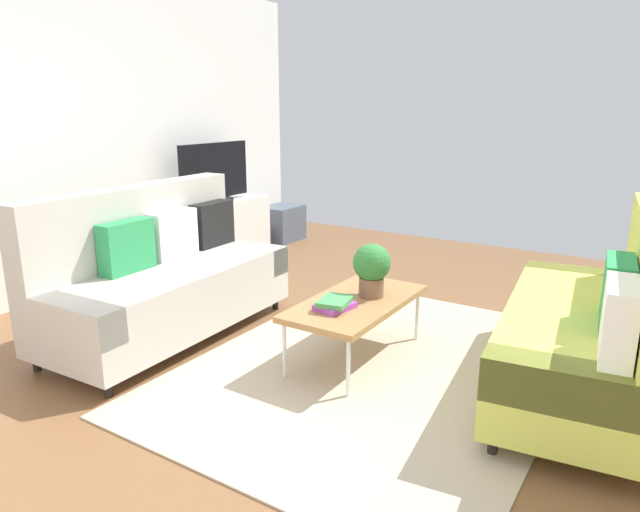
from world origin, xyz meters
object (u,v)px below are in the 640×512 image
at_px(tv, 215,173).
at_px(bottle_0, 200,195).
at_px(vase_1, 183,199).
at_px(vase_0, 171,202).
at_px(couch_green, 597,326).
at_px(tv_console, 216,230).
at_px(couch_beige, 162,276).
at_px(coffee_table, 356,304).
at_px(bottle_1, 206,194).
at_px(table_book_0, 335,306).
at_px(potted_plant, 372,267).
at_px(storage_trunk, 282,223).

height_order(tv, bottle_0, tv).
bearing_deg(vase_1, tv, -9.50).
bearing_deg(vase_0, bottle_0, -15.89).
bearing_deg(couch_green, tv_console, 67.16).
bearing_deg(tv_console, couch_beige, -147.56).
xyz_separation_m(couch_green, coffee_table, (-0.29, 1.42, -0.05)).
distance_m(couch_green, tv_console, 4.18).
height_order(couch_beige, coffee_table, couch_beige).
relative_size(vase_0, vase_1, 0.94).
bearing_deg(bottle_1, table_book_0, -120.90).
height_order(coffee_table, potted_plant, potted_plant).
distance_m(coffee_table, vase_1, 2.86).
distance_m(potted_plant, vase_0, 2.80).
bearing_deg(tv, storage_trunk, -4.16).
height_order(vase_1, bottle_1, bottle_1).
xyz_separation_m(couch_beige, vase_1, (1.42, 1.22, 0.27)).
distance_m(tv, potted_plant, 2.96).
height_order(tv_console, tv, tv).
xyz_separation_m(bottle_0, bottle_1, (0.10, 0.00, -0.00)).
distance_m(tv_console, potted_plant, 2.97).
distance_m(couch_green, vase_0, 4.12).
height_order(table_book_0, bottle_1, bottle_1).
xyz_separation_m(tv_console, bottle_0, (-0.26, -0.04, 0.43)).
bearing_deg(vase_1, bottle_0, -30.18).
distance_m(table_book_0, vase_0, 2.85).
xyz_separation_m(vase_0, bottle_0, (0.32, -0.09, 0.03)).
bearing_deg(table_book_0, storage_trunk, 41.59).
relative_size(potted_plant, vase_0, 2.30).
bearing_deg(couch_beige, bottle_1, -148.31).
height_order(couch_green, potted_plant, couch_green).
bearing_deg(couch_green, bottle_0, 70.56).
height_order(couch_beige, tv, tv).
bearing_deg(tv_console, bottle_0, -171.38).
bearing_deg(couch_beige, bottle_0, -146.68).
distance_m(couch_beige, storage_trunk, 3.14).
xyz_separation_m(couch_green, tv_console, (1.16, 4.02, -0.13)).
distance_m(couch_green, coffee_table, 1.45).
bearing_deg(potted_plant, vase_1, 71.29).
relative_size(couch_green, bottle_1, 8.91).
relative_size(tv, vase_1, 5.93).
relative_size(tv_console, storage_trunk, 2.69).
bearing_deg(vase_1, couch_beige, -139.38).
height_order(couch_green, table_book_0, couch_green).
relative_size(potted_plant, table_book_0, 1.52).
bearing_deg(couch_beige, coffee_table, 103.04).
relative_size(coffee_table, vase_1, 6.52).
height_order(couch_beige, table_book_0, couch_beige).
xyz_separation_m(couch_beige, tv, (1.84, 1.15, 0.50)).
bearing_deg(vase_1, tv_console, -6.81).
height_order(couch_beige, vase_1, couch_beige).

